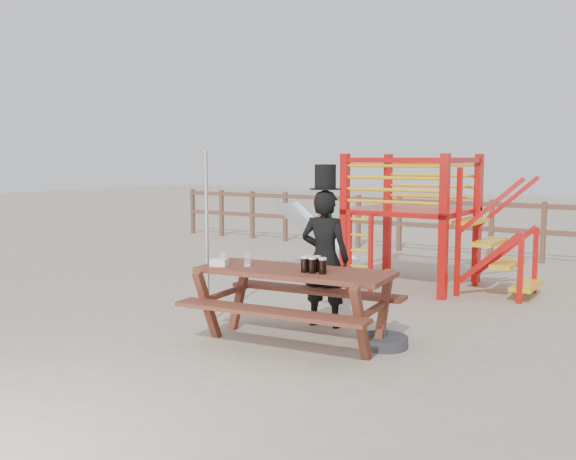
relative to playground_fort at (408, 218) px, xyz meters
The scene contains 10 objects.
ground 3.74m from the playground_fort, 91.99° to the right, with size 60.00×60.00×0.00m, color tan.
back_fence 3.44m from the playground_fort, 92.08° to the left, with size 15.09×0.09×1.20m.
playground_fort is the anchor object (origin of this frame).
picnic_table 3.84m from the playground_fort, 85.78° to the right, with size 2.28×1.70×0.83m.
man_with_hat 2.98m from the playground_fort, 86.40° to the right, with size 0.65×0.48×1.96m.
metal_pole 3.80m from the playground_fort, 106.67° to the right, with size 0.05×0.05×2.13m, color #B2B2B7.
parasol_base 3.73m from the playground_fort, 70.94° to the right, with size 0.52×0.52×0.22m.
paper_bag 4.11m from the playground_fort, 97.59° to the right, with size 0.18×0.14×0.08m, color white.
stout_pints 3.88m from the playground_fort, 81.94° to the right, with size 0.30×0.18×0.17m.
empty_glasses 3.97m from the playground_fort, 95.96° to the right, with size 0.38×0.14×0.15m.
Camera 1 is at (4.13, -6.01, 2.03)m, focal length 40.00 mm.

